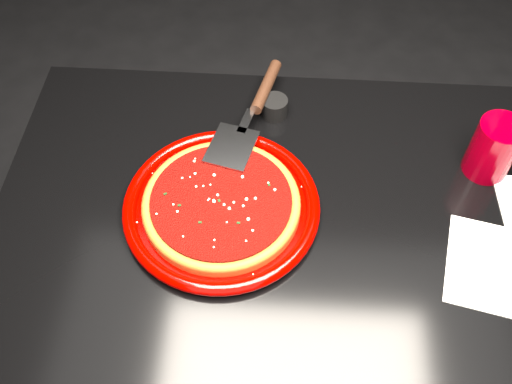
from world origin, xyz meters
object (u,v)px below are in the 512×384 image
at_px(plate, 221,206).
at_px(cup, 494,148).
at_px(pizza_server, 251,113).
at_px(table, 309,322).
at_px(ramekin, 275,107).

height_order(plate, cup, cup).
xyz_separation_m(pizza_server, cup, (0.45, -0.07, 0.01)).
xyz_separation_m(table, pizza_server, (-0.15, 0.24, 0.42)).
distance_m(pizza_server, cup, 0.45).
bearing_deg(plate, ramekin, 71.03).
height_order(table, ramekin, ramekin).
height_order(pizza_server, ramekin, pizza_server).
height_order(table, cup, cup).
relative_size(table, plate, 3.39).
bearing_deg(plate, table, -12.59).
xyz_separation_m(table, plate, (-0.19, 0.04, 0.39)).
bearing_deg(pizza_server, ramekin, 58.49).
relative_size(table, cup, 10.23).
bearing_deg(cup, table, -150.77).
bearing_deg(table, cup, 29.23).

